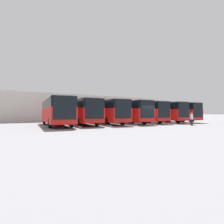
{
  "coord_description": "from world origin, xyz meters",
  "views": [
    {
      "loc": [
        15.68,
        17.11,
        1.53
      ],
      "look_at": [
        2.18,
        -5.73,
        1.76
      ],
      "focal_mm": 28.0,
      "sensor_mm": 36.0,
      "label": 1
    }
  ],
  "objects": [
    {
      "name": "curb_divider_3",
      "position": [
        1.77,
        -3.7,
        0.07
      ],
      "size": [
        0.89,
        7.66,
        0.15
      ],
      "primitive_type": "cube",
      "rotation": [
        0.0,
        0.0,
        -0.09
      ],
      "color": "#9E9E99",
      "rests_on": "ground_plane"
    },
    {
      "name": "curb_divider_5",
      "position": [
        8.84,
        -4.39,
        0.07
      ],
      "size": [
        0.89,
        7.66,
        0.15
      ],
      "primitive_type": "cube",
      "rotation": [
        0.0,
        0.0,
        -0.09
      ],
      "color": "#9E9E99",
      "rests_on": "ground_plane"
    },
    {
      "name": "bus_4",
      "position": [
        3.54,
        -5.67,
        1.87
      ],
      "size": [
        3.48,
        11.67,
        3.37
      ],
      "rotation": [
        0.0,
        0.0,
        -0.09
      ],
      "color": "red",
      "rests_on": "ground_plane"
    },
    {
      "name": "pedestrian",
      "position": [
        -4.41,
        3.12,
        0.87
      ],
      "size": [
        0.49,
        0.49,
        1.61
      ],
      "rotation": [
        0.0,
        0.0,
        4.22
      ],
      "color": "black",
      "rests_on": "ground_plane"
    },
    {
      "name": "bus_2",
      "position": [
        -3.54,
        -5.88,
        1.87
      ],
      "size": [
        3.48,
        11.67,
        3.37
      ],
      "rotation": [
        0.0,
        0.0,
        -0.09
      ],
      "color": "red",
      "rests_on": "ground_plane"
    },
    {
      "name": "curb_divider_4",
      "position": [
        5.31,
        -3.97,
        0.07
      ],
      "size": [
        0.89,
        7.66,
        0.15
      ],
      "primitive_type": "cube",
      "rotation": [
        0.0,
        0.0,
        -0.09
      ],
      "color": "#9E9E99",
      "rests_on": "ground_plane"
    },
    {
      "name": "curb_divider_1",
      "position": [
        -5.31,
        -3.65,
        0.07
      ],
      "size": [
        0.89,
        7.66,
        0.15
      ],
      "primitive_type": "cube",
      "rotation": [
        0.0,
        0.0,
        -0.09
      ],
      "color": "#9E9E99",
      "rests_on": "ground_plane"
    },
    {
      "name": "bus_6",
      "position": [
        10.61,
        -5.19,
        1.87
      ],
      "size": [
        3.48,
        11.67,
        3.37
      ],
      "rotation": [
        0.0,
        0.0,
        -0.09
      ],
      "color": "red",
      "rests_on": "ground_plane"
    },
    {
      "name": "curb_divider_0",
      "position": [
        -8.84,
        -3.74,
        0.07
      ],
      "size": [
        0.89,
        7.66,
        0.15
      ],
      "primitive_type": "cube",
      "rotation": [
        0.0,
        0.0,
        -0.09
      ],
      "color": "#9E9E99",
      "rests_on": "ground_plane"
    },
    {
      "name": "bus_0",
      "position": [
        -10.61,
        -5.44,
        1.87
      ],
      "size": [
        3.48,
        11.67,
        3.37
      ],
      "rotation": [
        0.0,
        0.0,
        -0.09
      ],
      "color": "red",
      "rests_on": "ground_plane"
    },
    {
      "name": "curb_divider_2",
      "position": [
        -1.77,
        -4.18,
        0.07
      ],
      "size": [
        0.89,
        7.66,
        0.15
      ],
      "primitive_type": "cube",
      "rotation": [
        0.0,
        0.0,
        -0.09
      ],
      "color": "#9E9E99",
      "rests_on": "ground_plane"
    },
    {
      "name": "ground_plane",
      "position": [
        0.0,
        0.0,
        0.0
      ],
      "size": [
        600.0,
        600.0,
        0.0
      ],
      "primitive_type": "plane",
      "color": "gray"
    },
    {
      "name": "bus_1",
      "position": [
        -7.07,
        -5.35,
        1.87
      ],
      "size": [
        3.48,
        11.67,
        3.37
      ],
      "rotation": [
        0.0,
        0.0,
        -0.09
      ],
      "color": "red",
      "rests_on": "ground_plane"
    },
    {
      "name": "bus_5",
      "position": [
        7.08,
        -6.09,
        1.87
      ],
      "size": [
        3.48,
        11.67,
        3.37
      ],
      "rotation": [
        0.0,
        0.0,
        -0.09
      ],
      "color": "red",
      "rests_on": "ground_plane"
    },
    {
      "name": "bus_3",
      "position": [
        0.0,
        -5.4,
        1.87
      ],
      "size": [
        3.48,
        11.67,
        3.37
      ],
      "rotation": [
        0.0,
        0.0,
        -0.09
      ],
      "color": "red",
      "rests_on": "ground_plane"
    },
    {
      "name": "station_building",
      "position": [
        0.0,
        -22.67,
        2.71
      ],
      "size": [
        36.71,
        15.22,
        5.36
      ],
      "color": "beige",
      "rests_on": "ground_plane"
    }
  ]
}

